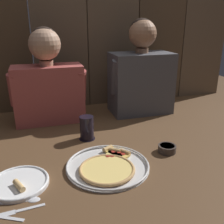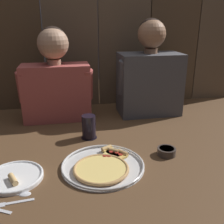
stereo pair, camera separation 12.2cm
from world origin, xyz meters
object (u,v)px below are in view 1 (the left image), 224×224
object	(u,v)px
dinner_plate	(19,183)
drinking_glass	(87,128)
pizza_tray	(108,166)
diner_right	(141,73)
diner_left	(48,80)
dipping_bowl	(167,148)

from	to	relation	value
dinner_plate	drinking_glass	xyz separation A→B (m)	(0.33, 0.32, 0.05)
pizza_tray	diner_right	distance (m)	0.78
pizza_tray	diner_left	bearing A→B (deg)	107.01
pizza_tray	diner_right	bearing A→B (deg)	57.10
dinner_plate	diner_left	distance (m)	0.70
dinner_plate	dipping_bowl	xyz separation A→B (m)	(0.66, 0.07, 0.01)
dipping_bowl	pizza_tray	bearing A→B (deg)	-169.82
pizza_tray	dipping_bowl	distance (m)	0.31
pizza_tray	diner_left	world-z (taller)	diner_left
drinking_glass	diner_right	distance (m)	0.57
drinking_glass	diner_left	distance (m)	0.41
dipping_bowl	diner_left	xyz separation A→B (m)	(-0.50, 0.57, 0.23)
pizza_tray	diner_left	distance (m)	0.69
diner_left	diner_right	distance (m)	0.59
drinking_glass	dinner_plate	bearing A→B (deg)	-135.92
diner_left	drinking_glass	bearing A→B (deg)	-62.99
dinner_plate	dipping_bowl	distance (m)	0.67
dinner_plate	pizza_tray	bearing A→B (deg)	2.42
drinking_glass	diner_left	bearing A→B (deg)	117.01
drinking_glass	pizza_tray	bearing A→B (deg)	-84.75
dipping_bowl	diner_right	bearing A→B (deg)	80.46
drinking_glass	diner_right	size ratio (longest dim) A/B	0.21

